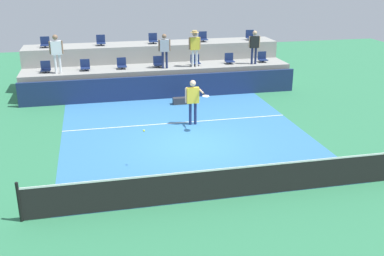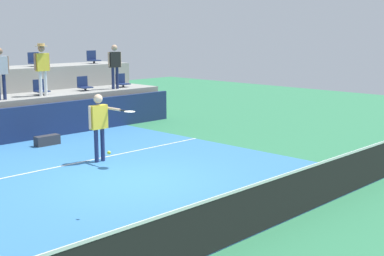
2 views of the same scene
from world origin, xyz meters
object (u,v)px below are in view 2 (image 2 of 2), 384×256
object	(u,v)px
spectator_with_hat	(42,64)
stadium_chair_lower_far_right	(122,81)
stadium_chair_upper_right	(35,61)
tennis_player	(100,120)
tennis_ball	(109,153)
equipment_bag	(47,140)
stadium_chair_lower_right	(84,85)
spectator_leaning_on_rail	(115,63)
stadium_chair_upper_far_right	(93,58)
spectator_in_grey	(0,69)
stadium_chair_lower_mid_right	(41,88)

from	to	relation	value
spectator_with_hat	stadium_chair_lower_far_right	bearing A→B (deg)	6.01
stadium_chair_upper_right	tennis_player	distance (m)	7.38
tennis_player	tennis_ball	xyz separation A→B (m)	(-2.35, -3.54, 0.10)
tennis_player	equipment_bag	world-z (taller)	tennis_player
stadium_chair_lower_right	stadium_chair_upper_right	xyz separation A→B (m)	(-0.93, 1.80, 0.85)
tennis_player	spectator_with_hat	world-z (taller)	spectator_with_hat
tennis_ball	spectator_with_hat	bearing A→B (deg)	67.14
stadium_chair_lower_far_right	spectator_leaning_on_rail	world-z (taller)	spectator_leaning_on_rail
stadium_chair_upper_right	tennis_ball	world-z (taller)	stadium_chair_upper_right
stadium_chair_upper_far_right	spectator_leaning_on_rail	world-z (taller)	spectator_leaning_on_rail
stadium_chair_upper_far_right	tennis_player	size ratio (longest dim) A/B	0.29
tennis_player	spectator_in_grey	distance (m)	4.92
spectator_in_grey	spectator_with_hat	xyz separation A→B (m)	(1.47, 0.00, 0.10)
stadium_chair_lower_right	tennis_ball	bearing A→B (deg)	-121.78
stadium_chair_lower_right	stadium_chair_lower_far_right	distance (m)	1.76
spectator_with_hat	tennis_ball	xyz separation A→B (m)	(-3.51, -8.32, -1.12)
spectator_leaning_on_rail	stadium_chair_lower_right	bearing A→B (deg)	161.48
stadium_chair_lower_mid_right	equipment_bag	world-z (taller)	stadium_chair_lower_mid_right
stadium_chair_lower_mid_right	tennis_player	world-z (taller)	tennis_player
spectator_in_grey	tennis_player	bearing A→B (deg)	-86.23
stadium_chair_lower_far_right	spectator_leaning_on_rail	distance (m)	1.06
stadium_chair_lower_right	spectator_with_hat	xyz separation A→B (m)	(-1.89, -0.38, 0.87)
stadium_chair_upper_right	tennis_player	xyz separation A→B (m)	(-2.11, -6.96, -1.20)
stadium_chair_lower_mid_right	stadium_chair_lower_far_right	distance (m)	3.53
stadium_chair_lower_right	stadium_chair_lower_mid_right	bearing A→B (deg)	180.00
stadium_chair_lower_far_right	equipment_bag	bearing A→B (deg)	-153.90
stadium_chair_lower_mid_right	equipment_bag	size ratio (longest dim) A/B	0.68
stadium_chair_lower_far_right	stadium_chair_upper_far_right	xyz separation A→B (m)	(-0.07, 1.80, 0.85)
stadium_chair_lower_right	spectator_leaning_on_rail	distance (m)	1.44
stadium_chair_lower_mid_right	stadium_chair_lower_right	bearing A→B (deg)	0.00
tennis_player	spectator_leaning_on_rail	world-z (taller)	spectator_leaning_on_rail
stadium_chair_upper_right	tennis_player	size ratio (longest dim) A/B	0.29
stadium_chair_lower_right	tennis_ball	distance (m)	10.24
stadium_chair_lower_mid_right	stadium_chair_lower_right	size ratio (longest dim) A/B	1.00
stadium_chair_lower_right	tennis_ball	world-z (taller)	stadium_chair_lower_right
stadium_chair_upper_right	spectator_in_grey	distance (m)	3.27
stadium_chair_lower_mid_right	stadium_chair_upper_right	distance (m)	2.16
stadium_chair_lower_mid_right	tennis_player	distance (m)	5.33
stadium_chair_lower_right	spectator_with_hat	bearing A→B (deg)	-168.50
stadium_chair_lower_right	tennis_player	bearing A→B (deg)	-120.50
tennis_ball	equipment_bag	distance (m)	6.93
stadium_chair_lower_right	spectator_with_hat	distance (m)	2.11
spectator_with_hat	spectator_leaning_on_rail	size ratio (longest dim) A/B	1.06
stadium_chair_lower_right	tennis_ball	size ratio (longest dim) A/B	7.65
stadium_chair_lower_far_right	equipment_bag	distance (m)	5.41
stadium_chair_lower_mid_right	tennis_ball	bearing A→B (deg)	-112.60
stadium_chair_upper_far_right	tennis_player	distance (m)	8.51
spectator_in_grey	spectator_leaning_on_rail	xyz separation A→B (m)	(4.50, 0.00, 0.01)
spectator_in_grey	stadium_chair_lower_far_right	bearing A→B (deg)	4.29
tennis_player	spectator_leaning_on_rail	bearing A→B (deg)	48.78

